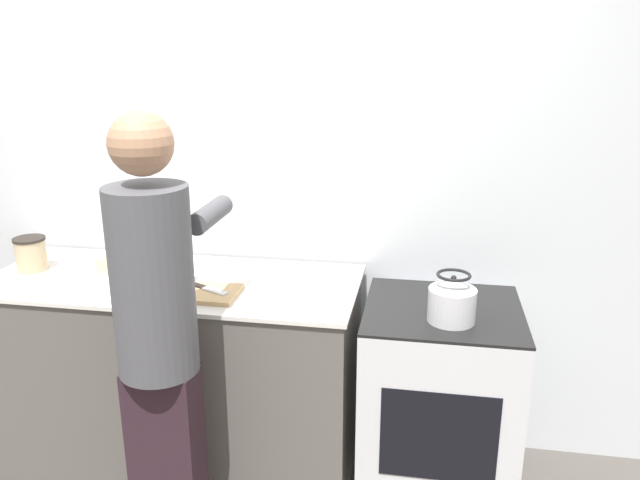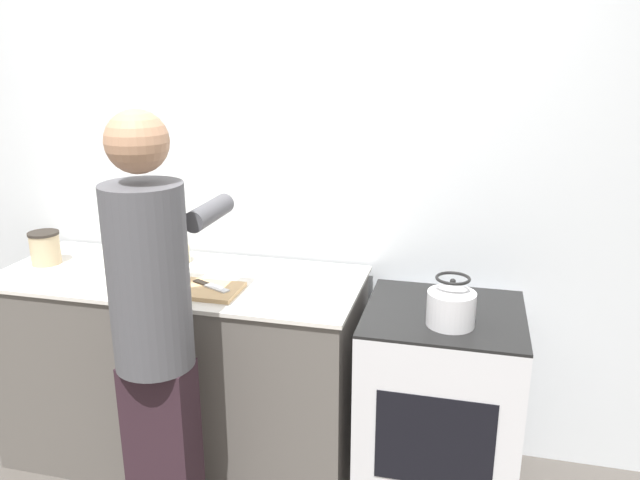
{
  "view_description": "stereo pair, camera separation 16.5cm",
  "coord_description": "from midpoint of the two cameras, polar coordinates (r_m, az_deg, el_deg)",
  "views": [
    {
      "loc": [
        0.75,
        -2.11,
        1.91
      ],
      "look_at": [
        0.34,
        0.23,
        1.18
      ],
      "focal_mm": 35.0,
      "sensor_mm": 36.0,
      "label": 1
    },
    {
      "loc": [
        0.91,
        -2.08,
        1.91
      ],
      "look_at": [
        0.34,
        0.23,
        1.18
      ],
      "focal_mm": 35.0,
      "sensor_mm": 36.0,
      "label": 2
    }
  ],
  "objects": [
    {
      "name": "knife",
      "position": [
        2.67,
        -8.31,
        -4.17
      ],
      "size": [
        0.2,
        0.12,
        0.01
      ],
      "rotation": [
        0.0,
        0.0,
        -0.45
      ],
      "color": "silver",
      "rests_on": "cutting_board"
    },
    {
      "name": "wall_back",
      "position": [
        3.0,
        -2.51,
        5.37
      ],
      "size": [
        8.0,
        0.05,
        2.6
      ],
      "color": "silver",
      "rests_on": "ground_plane"
    },
    {
      "name": "bowl_mixing",
      "position": [
        3.08,
        -15.73,
        -1.46
      ],
      "size": [
        0.2,
        0.2,
        0.07
      ],
      "color": "#C6B789",
      "rests_on": "counter"
    },
    {
      "name": "cutting_board",
      "position": [
        2.66,
        -8.69,
        -4.55
      ],
      "size": [
        0.29,
        0.22,
        0.02
      ],
      "color": "tan",
      "rests_on": "counter"
    },
    {
      "name": "counter",
      "position": [
        3.06,
        -10.79,
        -11.42
      ],
      "size": [
        1.66,
        0.68,
        0.93
      ],
      "color": "#5B5651",
      "rests_on": "ground_plane"
    },
    {
      "name": "bowl_prep",
      "position": [
        3.03,
        -11.96,
        -1.25
      ],
      "size": [
        0.17,
        0.17,
        0.09
      ],
      "color": "#C6B789",
      "rests_on": "counter"
    },
    {
      "name": "kettle",
      "position": [
        2.47,
        13.8,
        -5.8
      ],
      "size": [
        0.19,
        0.19,
        0.2
      ],
      "color": "silver",
      "rests_on": "oven"
    },
    {
      "name": "oven",
      "position": [
        2.81,
        12.5,
        -14.74
      ],
      "size": [
        0.64,
        0.61,
        0.89
      ],
      "color": "silver",
      "rests_on": "ground_plane"
    },
    {
      "name": "canister_jar",
      "position": [
        3.19,
        -22.51,
        -0.68
      ],
      "size": [
        0.14,
        0.14,
        0.16
      ],
      "color": "tan",
      "rests_on": "counter"
    },
    {
      "name": "person",
      "position": [
        2.32,
        -12.95,
        -7.62
      ],
      "size": [
        0.32,
        0.56,
        1.72
      ],
      "color": "#2D1C24",
      "rests_on": "ground_plane"
    }
  ]
}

